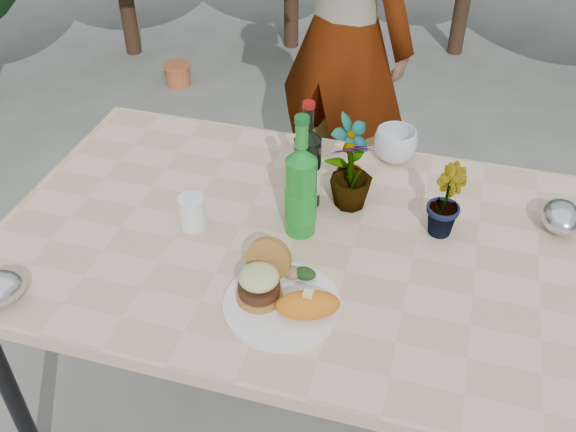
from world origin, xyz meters
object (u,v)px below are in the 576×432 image
(patio_table, at_px, (296,252))
(wine_bottle, at_px, (307,168))
(dinner_plate, at_px, (282,304))
(person, at_px, (343,37))

(patio_table, bearing_deg, wine_bottle, 93.93)
(patio_table, xyz_separation_m, dinner_plate, (0.04, -0.26, 0.06))
(dinner_plate, distance_m, wine_bottle, 0.42)
(patio_table, height_order, dinner_plate, dinner_plate)
(dinner_plate, relative_size, wine_bottle, 0.87)
(patio_table, relative_size, wine_bottle, 4.96)
(dinner_plate, height_order, person, person)
(dinner_plate, bearing_deg, wine_bottle, 96.44)
(patio_table, distance_m, dinner_plate, 0.27)
(patio_table, xyz_separation_m, person, (-0.12, 1.11, 0.14))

